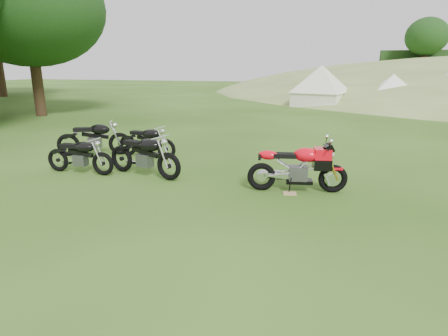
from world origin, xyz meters
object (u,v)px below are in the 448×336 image
(vintage_moto_a, at_px, (144,154))
(vintage_moto_d, at_px, (146,141))
(vintage_moto_b, at_px, (94,137))
(tent_left, at_px, (321,86))
(plywood_board, at_px, (290,193))
(vintage_moto_c, at_px, (79,155))
(tent_mid, at_px, (392,89))
(sport_motorcycle, at_px, (298,164))

(vintage_moto_a, height_order, vintage_moto_d, vintage_moto_a)
(vintage_moto_b, distance_m, tent_left, 18.00)
(plywood_board, relative_size, vintage_moto_c, 0.15)
(tent_mid, bearing_deg, vintage_moto_d, -119.75)
(vintage_moto_c, relative_size, tent_mid, 0.69)
(plywood_board, xyz_separation_m, vintage_moto_b, (-6.21, 1.95, 0.55))
(vintage_moto_a, relative_size, tent_left, 0.69)
(sport_motorcycle, distance_m, vintage_moto_c, 5.47)
(sport_motorcycle, bearing_deg, vintage_moto_c, 170.66)
(plywood_board, relative_size, vintage_moto_b, 0.13)
(vintage_moto_c, relative_size, tent_left, 0.60)
(sport_motorcycle, distance_m, tent_mid, 19.87)
(plywood_board, xyz_separation_m, vintage_moto_d, (-4.54, 2.16, 0.50))
(plywood_board, bearing_deg, vintage_moto_d, 154.56)
(vintage_moto_c, height_order, vintage_moto_d, vintage_moto_d)
(vintage_moto_a, distance_m, vintage_moto_c, 1.71)
(plywood_board, xyz_separation_m, vintage_moto_c, (-5.35, 0.10, 0.48))
(vintage_moto_a, distance_m, vintage_moto_d, 2.00)
(sport_motorcycle, xyz_separation_m, vintage_moto_c, (-5.47, -0.13, -0.13))
(vintage_moto_d, bearing_deg, vintage_moto_b, -165.31)
(plywood_board, bearing_deg, vintage_moto_a, 174.30)
(vintage_moto_c, bearing_deg, vintage_moto_a, 8.80)
(sport_motorcycle, relative_size, plywood_board, 7.42)
(plywood_board, bearing_deg, tent_mid, 77.35)
(vintage_moto_a, bearing_deg, vintage_moto_d, 129.52)
(vintage_moto_a, distance_m, vintage_moto_b, 3.00)
(vintage_moto_c, xyz_separation_m, vintage_moto_d, (0.81, 2.05, 0.02))
(vintage_moto_b, distance_m, vintage_moto_c, 2.04)
(plywood_board, height_order, tent_left, tent_left)
(sport_motorcycle, bearing_deg, vintage_moto_a, 167.29)
(vintage_moto_a, height_order, vintage_moto_b, vintage_moto_a)
(vintage_moto_b, distance_m, tent_mid, 20.62)
(plywood_board, xyz_separation_m, tent_left, (-0.19, 18.90, 1.33))
(vintage_moto_d, bearing_deg, sport_motorcycle, -14.80)
(tent_mid, bearing_deg, tent_left, -173.63)
(sport_motorcycle, xyz_separation_m, vintage_moto_d, (-4.65, 1.93, -0.11))
(plywood_board, xyz_separation_m, tent_mid, (4.40, 19.62, 1.16))
(plywood_board, height_order, vintage_moto_c, vintage_moto_c)
(vintage_moto_c, bearing_deg, plywood_board, -1.12)
(vintage_moto_d, bearing_deg, tent_left, 83.12)
(vintage_moto_a, bearing_deg, vintage_moto_b, 161.57)
(sport_motorcycle, distance_m, vintage_moto_b, 6.56)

